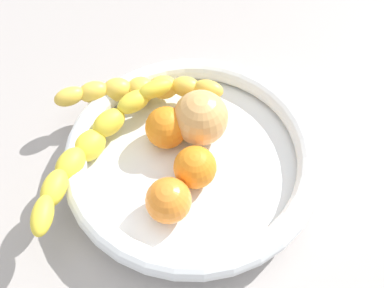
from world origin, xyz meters
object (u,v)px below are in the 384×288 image
(orange_mid_left, at_px, (168,200))
(peach_blush, at_px, (201,118))
(banana_draped_right, at_px, (94,144))
(orange_front, at_px, (166,128))
(orange_mid_right, at_px, (195,167))
(banana_draped_left, at_px, (140,90))
(fruit_bowl, at_px, (192,155))

(orange_mid_left, distance_m, peach_blush, 0.11)
(banana_draped_right, relative_size, orange_mid_left, 4.91)
(peach_blush, bearing_deg, orange_front, 142.54)
(banana_draped_right, distance_m, orange_mid_left, 0.12)
(orange_front, height_order, orange_mid_right, orange_front)
(banana_draped_left, xyz_separation_m, orange_mid_right, (-0.04, -0.13, -0.00))
(orange_mid_left, bearing_deg, orange_mid_right, 6.01)
(orange_mid_right, bearing_deg, orange_mid_left, -173.99)
(fruit_bowl, height_order, orange_front, orange_front)
(banana_draped_right, bearing_deg, fruit_bowl, -50.24)
(banana_draped_right, relative_size, peach_blush, 3.65)
(fruit_bowl, height_order, orange_mid_right, orange_mid_right)
(fruit_bowl, height_order, banana_draped_right, banana_draped_right)
(fruit_bowl, bearing_deg, banana_draped_left, 77.79)
(banana_draped_left, relative_size, orange_mid_left, 3.28)
(banana_draped_right, xyz_separation_m, orange_mid_left, (0.00, -0.12, -0.00))
(banana_draped_right, bearing_deg, orange_mid_left, -88.27)
(banana_draped_right, height_order, orange_front, orange_front)
(orange_mid_right, distance_m, peach_blush, 0.07)
(fruit_bowl, relative_size, banana_draped_left, 1.85)
(banana_draped_left, height_order, banana_draped_right, banana_draped_right)
(fruit_bowl, distance_m, orange_front, 0.05)
(banana_draped_left, relative_size, orange_mid_right, 3.34)
(orange_mid_right, bearing_deg, banana_draped_left, 71.63)
(banana_draped_right, distance_m, orange_mid_right, 0.12)
(orange_mid_right, bearing_deg, peach_blush, 34.23)
(banana_draped_right, bearing_deg, peach_blush, -34.42)
(fruit_bowl, xyz_separation_m, orange_mid_right, (-0.02, -0.02, 0.02))
(fruit_bowl, xyz_separation_m, peach_blush, (0.03, 0.02, 0.03))
(orange_mid_right, xyz_separation_m, peach_blush, (0.05, 0.04, 0.01))
(banana_draped_left, distance_m, peach_blush, 0.10)
(fruit_bowl, xyz_separation_m, banana_draped_right, (-0.08, 0.09, 0.02))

